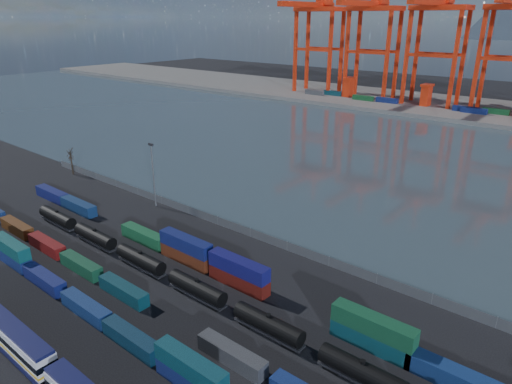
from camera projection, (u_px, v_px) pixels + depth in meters
The scene contains 13 objects.
ground at pixel (148, 292), 80.49m from camera, with size 700.00×700.00×0.00m, color black.
harbor_water at pixel (395, 159), 156.23m from camera, with size 700.00×700.00×0.00m, color #324149.
far_quay at pixel (480, 110), 231.62m from camera, with size 700.00×70.00×2.00m, color #514F4C.
container_row_south at pixel (78, 300), 75.05m from camera, with size 126.92×2.35×5.00m.
container_row_mid at pixel (116, 286), 79.93m from camera, with size 141.37×2.32×2.47m.
container_row_north at pixel (270, 289), 77.27m from camera, with size 141.58×2.55×5.44m.
tanker_string at pixel (231, 306), 73.44m from camera, with size 120.89×2.66×3.81m.
waterfront_fence at pixel (250, 233), 100.33m from camera, with size 160.12×0.12×2.20m.
bare_tree at pixel (71, 161), 139.27m from camera, with size 2.18×2.20×8.50m.
yard_light_mast at pixel (153, 172), 113.68m from camera, with size 1.60×0.40×16.60m.
gantry_cranes at pixel (476, 20), 215.64m from camera, with size 202.63×53.04×71.83m.
quay_containers at pixel (450, 107), 226.82m from camera, with size 172.58×10.99×2.60m.
straddle_carriers at pixel (472, 99), 223.44m from camera, with size 140.00×7.00×11.10m.
Camera 1 is at (58.38, -41.08, 45.36)m, focal length 32.00 mm.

